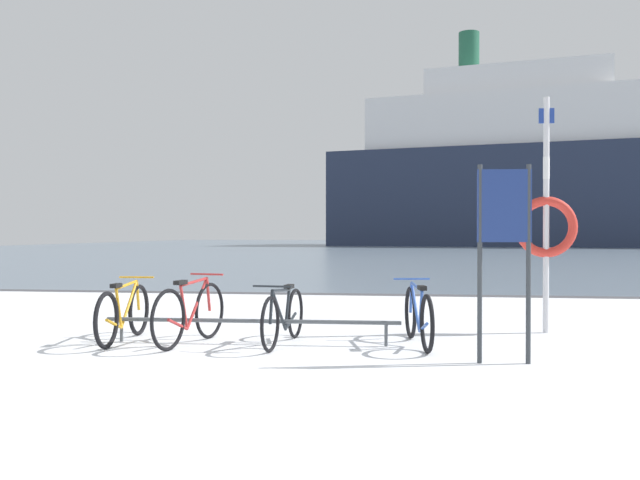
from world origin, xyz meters
TOP-DOWN VIEW (x-y plane):
  - ground at (0.00, 53.90)m, footprint 80.00×132.00m
  - bike_rack at (0.40, 3.25)m, footprint 3.63×0.15m
  - bicycle_0 at (-1.21, 3.23)m, footprint 0.46×1.72m
  - bicycle_1 at (-0.33, 3.14)m, footprint 0.51×1.66m
  - bicycle_2 at (0.80, 3.25)m, footprint 0.46×1.69m
  - bicycle_3 at (2.41, 3.43)m, footprint 0.48×1.73m
  - info_sign at (3.27, 2.41)m, footprint 0.55×0.08m
  - rescue_post at (4.13, 4.68)m, footprint 0.83×0.13m
  - ferry_ship at (13.77, 66.30)m, footprint 40.92×20.21m

SIDE VIEW (x-z plane):
  - ground at x=0.00m, z-range -0.08..0.00m
  - bike_rack at x=0.40m, z-range 0.11..0.42m
  - bicycle_2 at x=0.80m, z-range -0.03..0.72m
  - bicycle_3 at x=2.41m, z-range -0.04..0.74m
  - bicycle_0 at x=-1.21m, z-range -0.04..0.74m
  - bicycle_1 at x=-0.33m, z-range -0.04..0.80m
  - info_sign at x=3.27m, z-range 0.37..2.43m
  - rescue_post at x=4.13m, z-range -0.10..3.08m
  - ferry_ship at x=13.77m, z-range -3.65..18.60m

